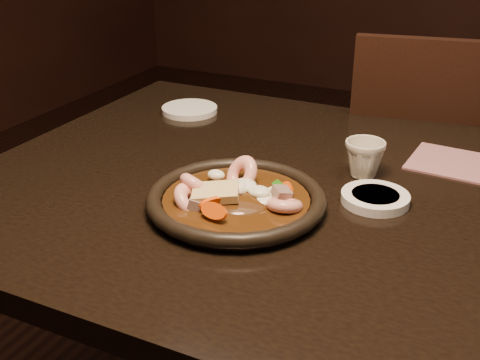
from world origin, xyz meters
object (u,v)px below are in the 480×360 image
at_px(tea_cup, 364,158).
at_px(chair, 429,193).
at_px(table, 425,254).
at_px(plate, 236,200).

bearing_deg(tea_cup, chair, 82.63).
bearing_deg(tea_cup, table, -33.46).
bearing_deg(table, plate, -157.24).
xyz_separation_m(table, chair, (-0.07, 0.58, -0.17)).
height_order(table, plate, plate).
bearing_deg(chair, table, 86.75).
xyz_separation_m(table, tea_cup, (-0.14, 0.09, 0.11)).
bearing_deg(plate, tea_cup, 54.42).
xyz_separation_m(plate, tea_cup, (0.15, 0.21, 0.02)).
bearing_deg(plate, chair, 73.05).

